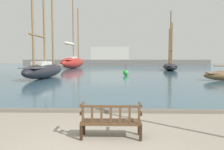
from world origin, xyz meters
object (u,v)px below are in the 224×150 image
object	(u,v)px
sailboat_far_port	(73,62)
channel_buoy	(126,73)
park_bench	(111,121)
sailboat_mid_port	(170,65)
sailboat_distant_harbor	(44,68)

from	to	relation	value
sailboat_far_port	channel_buoy	world-z (taller)	sailboat_far_port
park_bench	sailboat_mid_port	size ratio (longest dim) A/B	0.16
sailboat_distant_harbor	park_bench	bearing A→B (deg)	-65.94
park_bench	channel_buoy	world-z (taller)	channel_buoy
park_bench	sailboat_mid_port	bearing A→B (deg)	74.04
sailboat_distant_harbor	sailboat_far_port	world-z (taller)	sailboat_far_port
sailboat_distant_harbor	sailboat_far_port	xyz separation A→B (m)	(-1.62, 22.52, 0.36)
sailboat_distant_harbor	sailboat_far_port	distance (m)	22.59
sailboat_mid_port	sailboat_far_port	xyz separation A→B (m)	(-18.22, 7.09, 0.56)
sailboat_mid_port	sailboat_far_port	distance (m)	19.56
sailboat_mid_port	channel_buoy	world-z (taller)	sailboat_mid_port
park_bench	sailboat_distant_harbor	bearing A→B (deg)	114.06
park_bench	sailboat_distant_harbor	distance (m)	18.23
channel_buoy	sailboat_far_port	bearing A→B (deg)	118.34
park_bench	sailboat_mid_port	world-z (taller)	sailboat_mid_port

